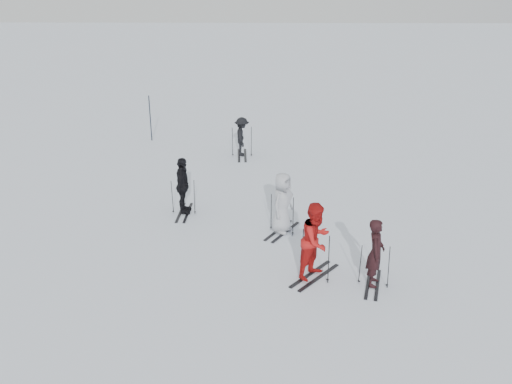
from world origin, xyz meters
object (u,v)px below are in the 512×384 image
(skier_uphill_far, at_px, (242,137))
(piste_marker, at_px, (150,118))
(skier_red, at_px, (316,241))
(skier_near_dark, at_px, (375,254))
(skier_uphill_left, at_px, (183,187))
(skier_grey, at_px, (282,204))

(skier_uphill_far, distance_m, piste_marker, 4.63)
(skier_red, relative_size, piste_marker, 0.99)
(skier_near_dark, distance_m, skier_uphill_left, 6.80)
(skier_grey, height_order, skier_uphill_left, skier_grey)
(skier_red, xyz_separation_m, skier_uphill_left, (-3.87, 3.88, -0.09))
(skier_near_dark, distance_m, skier_uphill_far, 10.67)
(skier_near_dark, height_order, skier_grey, skier_grey)
(skier_near_dark, xyz_separation_m, skier_uphill_left, (-5.30, 4.26, 0.03))
(skier_red, bearing_deg, skier_near_dark, -65.80)
(skier_grey, bearing_deg, skier_red, -132.83)
(skier_near_dark, height_order, skier_red, skier_red)
(skier_red, xyz_separation_m, piste_marker, (-6.37, 11.72, 0.01))
(skier_uphill_left, distance_m, skier_uphill_far, 6.00)
(skier_red, relative_size, skier_grey, 1.10)
(skier_uphill_far, bearing_deg, skier_red, -169.82)
(skier_grey, distance_m, skier_uphill_left, 3.36)
(piste_marker, bearing_deg, skier_red, -61.49)
(piste_marker, bearing_deg, skier_near_dark, -57.22)
(piste_marker, bearing_deg, skier_grey, -58.55)
(skier_grey, distance_m, piste_marker, 10.72)
(skier_uphill_far, xyz_separation_m, piste_marker, (-4.14, 2.08, 0.22))
(skier_uphill_far, bearing_deg, piste_marker, 60.46)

